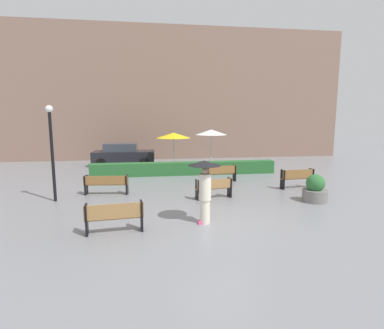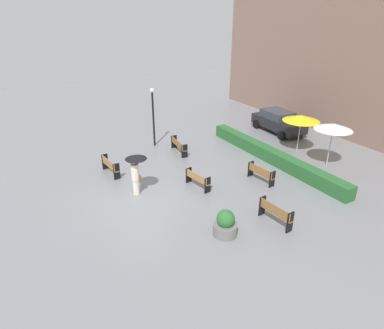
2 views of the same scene
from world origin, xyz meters
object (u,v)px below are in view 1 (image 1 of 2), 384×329
(patio_umbrella_white, at_px, (211,132))
(parked_car, at_px, (123,154))
(planter_pot, at_px, (315,190))
(bench_far_right, at_px, (298,177))
(pedestrian_with_umbrella, at_px, (205,182))
(lamp_post, at_px, (52,143))
(patio_umbrella_yellow, at_px, (174,135))
(bench_far_left, at_px, (106,183))
(bench_near_left, at_px, (115,216))
(bench_mid_center, at_px, (214,187))
(bench_back_row, at_px, (221,172))

(patio_umbrella_white, distance_m, parked_car, 6.34)
(planter_pot, height_order, parked_car, parked_car)
(bench_far_right, xyz_separation_m, pedestrian_with_umbrella, (-5.25, -4.06, 0.79))
(bench_far_right, xyz_separation_m, lamp_post, (-10.73, -0.68, 1.80))
(lamp_post, relative_size, patio_umbrella_white, 1.49)
(patio_umbrella_yellow, bearing_deg, pedestrian_with_umbrella, -89.76)
(bench_far_left, xyz_separation_m, parked_car, (0.12, 8.22, 0.31))
(pedestrian_with_umbrella, distance_m, patio_umbrella_white, 11.01)
(pedestrian_with_umbrella, xyz_separation_m, patio_umbrella_white, (2.45, 10.68, 1.03))
(patio_umbrella_white, bearing_deg, planter_pot, -74.86)
(parked_car, bearing_deg, bench_near_left, -86.83)
(bench_near_left, distance_m, pedestrian_with_umbrella, 2.90)
(bench_far_right, relative_size, parked_car, 0.39)
(pedestrian_with_umbrella, bearing_deg, bench_near_left, -169.91)
(bench_mid_center, height_order, bench_back_row, bench_back_row)
(bench_mid_center, distance_m, pedestrian_with_umbrella, 3.13)
(bench_far_left, relative_size, patio_umbrella_white, 0.75)
(bench_back_row, height_order, parked_car, parked_car)
(bench_mid_center, xyz_separation_m, pedestrian_with_umbrella, (-0.94, -2.86, 0.85))
(lamp_post, relative_size, parked_car, 0.89)
(bench_far_right, height_order, parked_car, parked_car)
(pedestrian_with_umbrella, height_order, patio_umbrella_yellow, patio_umbrella_yellow)
(bench_near_left, height_order, planter_pot, planter_pot)
(bench_far_left, bearing_deg, bench_far_right, -0.73)
(bench_far_left, height_order, patio_umbrella_white, patio_umbrella_white)
(planter_pot, xyz_separation_m, lamp_post, (-10.32, 1.55, 1.87))
(patio_umbrella_yellow, height_order, parked_car, patio_umbrella_yellow)
(patio_umbrella_yellow, bearing_deg, parked_car, 156.24)
(planter_pot, distance_m, parked_car, 13.44)
(bench_mid_center, xyz_separation_m, bench_far_right, (4.31, 1.20, 0.07))
(bench_far_right, xyz_separation_m, patio_umbrella_white, (-2.80, 6.62, 1.82))
(bench_far_right, relative_size, planter_pot, 1.50)
(pedestrian_with_umbrella, height_order, lamp_post, lamp_post)
(bench_far_right, distance_m, pedestrian_with_umbrella, 6.68)
(pedestrian_with_umbrella, bearing_deg, parked_car, 105.60)
(bench_back_row, distance_m, patio_umbrella_yellow, 5.52)
(bench_far_right, distance_m, patio_umbrella_yellow, 8.79)
(patio_umbrella_white, bearing_deg, bench_mid_center, -100.89)
(bench_mid_center, height_order, lamp_post, lamp_post)
(bench_mid_center, bearing_deg, planter_pot, -14.81)
(bench_mid_center, distance_m, bench_back_row, 3.38)
(bench_far_left, bearing_deg, bench_near_left, -79.90)
(lamp_post, bearing_deg, bench_mid_center, -4.65)
(bench_mid_center, bearing_deg, patio_umbrella_yellow, 97.00)
(planter_pot, xyz_separation_m, patio_umbrella_white, (-2.40, 8.86, 1.90))
(bench_back_row, xyz_separation_m, lamp_post, (-7.51, -2.67, 1.84))
(lamp_post, bearing_deg, bench_far_right, 3.62)
(bench_far_left, bearing_deg, patio_umbrella_white, 47.23)
(bench_far_left, xyz_separation_m, bench_far_right, (8.83, -0.11, 0.04))
(planter_pot, bearing_deg, pedestrian_with_umbrella, -159.34)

